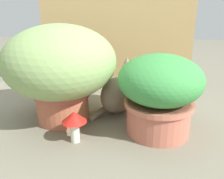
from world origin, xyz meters
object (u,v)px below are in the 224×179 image
Objects in this scene: leafy_planter at (160,91)px; mushroom_ornament_red at (74,120)px; grass_planter at (60,66)px; cat at (121,91)px.

mushroom_ornament_red is (-0.39, -0.13, -0.10)m from leafy_planter.
grass_planter is 0.52m from leafy_planter.
grass_planter is at bearing 169.96° from leafy_planter.
leafy_planter is at bearing -49.66° from cat.
leafy_planter reaches higher than mushroom_ornament_red.
grass_planter is 1.44× the size of leafy_planter.
leafy_planter is (0.51, -0.09, -0.09)m from grass_planter.
grass_planter is 3.79× the size of mushroom_ornament_red.
leafy_planter is 0.42m from mushroom_ornament_red.
grass_planter is 0.39m from cat.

